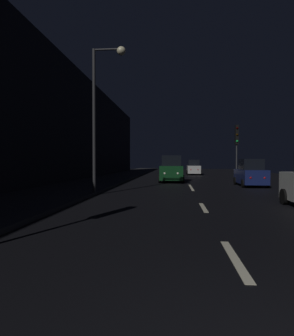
{
  "coord_description": "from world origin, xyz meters",
  "views": [
    {
      "loc": [
        -1.04,
        -2.26,
        1.7
      ],
      "look_at": [
        -3.08,
        19.16,
        1.23
      ],
      "focal_mm": 31.73,
      "sensor_mm": 36.0,
      "label": 1
    }
  ],
  "objects_px": {
    "traffic_light_far_right": "(237,139)",
    "car_parked_right_far": "(251,174)",
    "streetlamp_overhead": "(103,98)",
    "car_approaching_headlights": "(172,170)",
    "car_distant_taillights": "(194,168)"
  },
  "relations": [
    {
      "from": "traffic_light_far_right",
      "to": "car_parked_right_far",
      "type": "distance_m",
      "value": 9.22
    },
    {
      "from": "streetlamp_overhead",
      "to": "car_approaching_headlights",
      "type": "bearing_deg",
      "value": 71.81
    },
    {
      "from": "traffic_light_far_right",
      "to": "car_approaching_headlights",
      "type": "distance_m",
      "value": 8.4
    },
    {
      "from": "traffic_light_far_right",
      "to": "streetlamp_overhead",
      "type": "height_order",
      "value": "streetlamp_overhead"
    },
    {
      "from": "car_parked_right_far",
      "to": "streetlamp_overhead",
      "type": "bearing_deg",
      "value": 125.51
    },
    {
      "from": "traffic_light_far_right",
      "to": "car_parked_right_far",
      "type": "relative_size",
      "value": 1.42
    },
    {
      "from": "car_approaching_headlights",
      "to": "traffic_light_far_right",
      "type": "bearing_deg",
      "value": 127.44
    },
    {
      "from": "streetlamp_overhead",
      "to": "car_parked_right_far",
      "type": "relative_size",
      "value": 2.01
    },
    {
      "from": "car_distant_taillights",
      "to": "traffic_light_far_right",
      "type": "bearing_deg",
      "value": -157.77
    },
    {
      "from": "car_parked_right_far",
      "to": "car_approaching_headlights",
      "type": "bearing_deg",
      "value": 54.72
    },
    {
      "from": "car_approaching_headlights",
      "to": "car_parked_right_far",
      "type": "distance_m",
      "value": 6.71
    },
    {
      "from": "streetlamp_overhead",
      "to": "car_distant_taillights",
      "type": "bearing_deg",
      "value": 75.91
    },
    {
      "from": "streetlamp_overhead",
      "to": "car_distant_taillights",
      "type": "height_order",
      "value": "streetlamp_overhead"
    },
    {
      "from": "traffic_light_far_right",
      "to": "streetlamp_overhead",
      "type": "distance_m",
      "value": 17.83
    },
    {
      "from": "car_parked_right_far",
      "to": "car_distant_taillights",
      "type": "bearing_deg",
      "value": 9.15
    }
  ]
}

